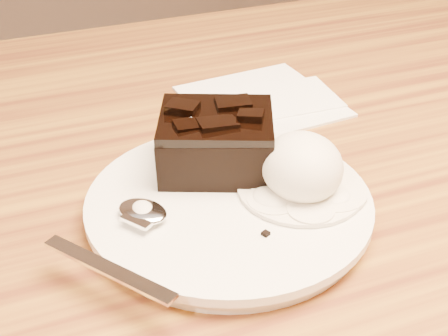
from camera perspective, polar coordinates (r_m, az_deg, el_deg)
name	(u,v)px	position (r m, az deg, el deg)	size (l,w,h in m)	color
plate	(229,208)	(0.50, 0.42, -3.53)	(0.22, 0.22, 0.02)	white
brownie	(216,145)	(0.53, -0.70, 2.05)	(0.09, 0.08, 0.04)	black
ice_cream_scoop	(302,167)	(0.50, 6.90, 0.09)	(0.06, 0.07, 0.05)	silver
melt_puddle	(300,189)	(0.51, 6.75, -1.86)	(0.10, 0.10, 0.00)	silver
spoon	(143,213)	(0.48, -7.16, -3.97)	(0.03, 0.16, 0.01)	silver
napkin	(261,100)	(0.68, 3.31, 6.00)	(0.14, 0.14, 0.01)	white
crumb_a	(275,187)	(0.51, 4.50, -1.69)	(0.01, 0.01, 0.00)	black
crumb_b	(266,234)	(0.46, 3.69, -5.79)	(0.01, 0.01, 0.00)	black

